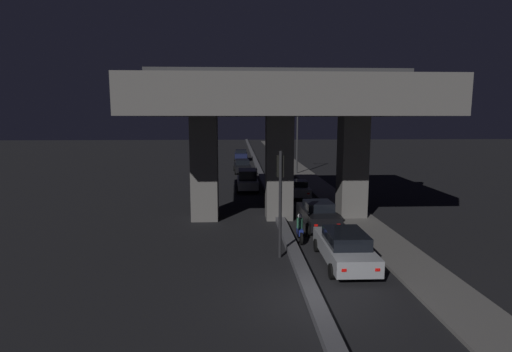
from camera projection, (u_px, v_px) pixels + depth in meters
name	position (u px, v px, depth m)	size (l,w,h in m)	color
ground_plane	(313.00, 301.00, 13.47)	(200.00, 200.00, 0.00)	black
median_divider	(258.00, 168.00, 48.04)	(0.54, 126.00, 0.28)	#4C4C51
sidewalk_right	(308.00, 177.00, 41.36)	(2.25, 126.00, 0.13)	#5B5956
elevated_overpass	(280.00, 107.00, 23.70)	(15.89, 12.69, 9.04)	#5B5956
traffic_light_left_of_median	(280.00, 185.00, 17.36)	(0.30, 0.49, 4.75)	black
street_lamp	(295.00, 136.00, 43.11)	(1.94, 0.32, 7.05)	#2D2D30
car_silver_lead	(344.00, 247.00, 16.80)	(1.96, 4.81, 1.48)	gray
car_black_second	(318.00, 215.00, 22.29)	(1.95, 4.18, 1.55)	black
car_silver_third	(296.00, 188.00, 31.18)	(1.99, 3.96, 1.33)	gray
car_grey_fourth	(283.00, 173.00, 39.56)	(2.05, 4.48, 1.34)	#515459
car_silver_lead_oncoming	(247.00, 180.00, 34.08)	(1.88, 4.31, 1.78)	gray
car_black_second_oncoming	(242.00, 166.00, 44.97)	(2.04, 4.74, 1.48)	black
car_dark_blue_third_oncoming	(241.00, 155.00, 58.15)	(1.95, 4.13, 1.53)	#141938
motorcycle_blue_filtering_near	(300.00, 229.00, 19.97)	(0.33, 1.77, 1.42)	black
motorcycle_red_filtering_mid	(288.00, 203.00, 26.26)	(0.33, 2.01, 1.39)	black
pedestrian_on_sidewalk	(352.00, 198.00, 25.51)	(0.40, 0.40, 1.82)	black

